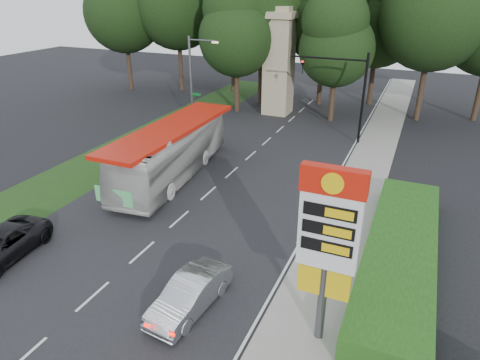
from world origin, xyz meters
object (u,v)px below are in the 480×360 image
at_px(gas_station_pylon, 328,235).
at_px(traffic_signal_mast, 347,85).
at_px(sedan_silver, 190,294).
at_px(monument, 279,61).
at_px(transit_bus, 172,152).
at_px(streetlight_signs, 193,80).

height_order(gas_station_pylon, traffic_signal_mast, traffic_signal_mast).
relative_size(traffic_signal_mast, sedan_silver, 1.68).
height_order(traffic_signal_mast, sedan_silver, traffic_signal_mast).
xyz_separation_m(monument, transit_bus, (-1.41, -17.49, -3.36)).
xyz_separation_m(streetlight_signs, sedan_silver, (11.08, -20.48, -3.74)).
xyz_separation_m(streetlight_signs, monument, (4.99, 7.99, 0.67)).
relative_size(gas_station_pylon, traffic_signal_mast, 0.95).
bearing_deg(monument, gas_station_pylon, -68.20).
bearing_deg(gas_station_pylon, transit_bus, 140.18).
height_order(traffic_signal_mast, streetlight_signs, streetlight_signs).
bearing_deg(gas_station_pylon, sedan_silver, -174.79).
xyz_separation_m(traffic_signal_mast, streetlight_signs, (-12.67, -1.99, -0.23)).
height_order(streetlight_signs, transit_bus, streetlight_signs).
bearing_deg(sedan_silver, streetlight_signs, 124.23).
height_order(gas_station_pylon, sedan_silver, gas_station_pylon).
distance_m(monument, transit_bus, 17.87).
relative_size(traffic_signal_mast, monument, 0.72).
xyz_separation_m(streetlight_signs, transit_bus, (3.58, -9.50, -2.70)).
relative_size(gas_station_pylon, monument, 0.68).
bearing_deg(transit_bus, traffic_signal_mast, 45.25).
bearing_deg(monument, streetlight_signs, -121.97).
bearing_deg(monument, traffic_signal_mast, -38.00).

